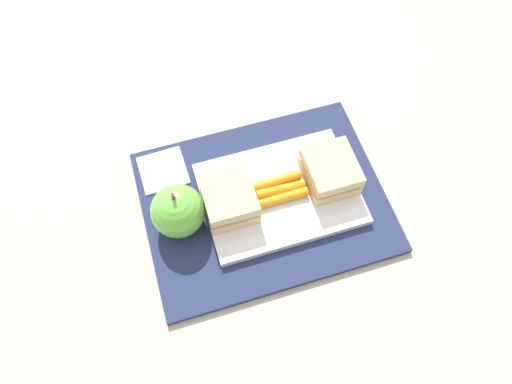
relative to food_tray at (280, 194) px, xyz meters
The scene contains 8 objects.
ground_plane 0.03m from the food_tray, ahead, with size 2.40×2.40×0.00m, color #B7AD99.
lunchbag_mat 0.03m from the food_tray, ahead, with size 0.36×0.28×0.01m, color navy.
food_tray is the anchor object (origin of this frame).
sandwich_half_left 0.08m from the food_tray, behind, with size 0.07×0.08×0.04m.
sandwich_half_right 0.08m from the food_tray, ahead, with size 0.07×0.08×0.04m.
carrot_sticks_bundle 0.01m from the food_tray, 137.17° to the right, with size 0.08×0.04×0.02m.
apple 0.16m from the food_tray, ahead, with size 0.08×0.08×0.09m.
paper_napkin 0.19m from the food_tray, 30.61° to the right, with size 0.07×0.07×0.00m, color white.
Camera 1 is at (0.11, 0.32, 0.67)m, focal length 34.44 mm.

